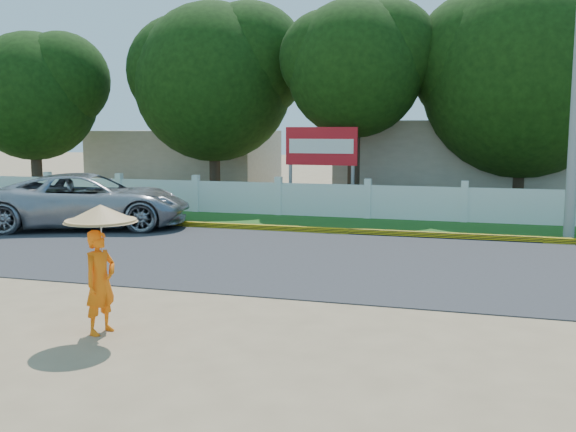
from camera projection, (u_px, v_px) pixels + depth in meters
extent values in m
plane|color=#9E8460|center=(252.00, 315.00, 10.04)|extent=(120.00, 120.00, 0.00)
cube|color=#38383A|center=(319.00, 259.00, 14.32)|extent=(60.00, 7.00, 0.02)
cube|color=#2D601E|center=(360.00, 225.00, 19.31)|extent=(60.00, 3.50, 0.03)
cube|color=yellow|center=(349.00, 231.00, 17.69)|extent=(40.00, 0.18, 0.16)
cube|color=silver|center=(368.00, 202.00, 20.62)|extent=(40.00, 0.10, 1.10)
cube|color=#B7AD99|center=(468.00, 161.00, 26.12)|extent=(10.00, 6.00, 3.20)
cube|color=#B7AD99|center=(187.00, 160.00, 30.69)|extent=(8.00, 5.00, 2.80)
imported|color=#9B9DA3|center=(89.00, 201.00, 18.72)|extent=(6.36, 4.56, 1.61)
imported|color=orange|center=(100.00, 282.00, 9.05)|extent=(0.46, 0.61, 1.48)
cylinder|color=#949499|center=(102.00, 242.00, 8.96)|extent=(0.02, 0.02, 0.96)
cone|color=tan|center=(101.00, 213.00, 8.90)|extent=(1.01, 1.01, 0.24)
cylinder|color=gray|center=(290.00, 183.00, 22.41)|extent=(0.12, 0.12, 2.00)
cylinder|color=gray|center=(353.00, 185.00, 21.80)|extent=(0.12, 0.12, 2.00)
cube|color=red|center=(321.00, 146.00, 21.93)|extent=(2.50, 0.12, 1.30)
cube|color=silver|center=(321.00, 146.00, 21.87)|extent=(2.25, 0.02, 0.49)
cylinder|color=#473828|center=(215.00, 164.00, 25.85)|extent=(0.44, 0.44, 2.99)
sphere|color=#173A0D|center=(214.00, 82.00, 25.42)|extent=(6.25, 6.25, 6.25)
cylinder|color=#473828|center=(519.00, 172.00, 22.90)|extent=(0.44, 0.44, 2.74)
sphere|color=#173A0D|center=(523.00, 77.00, 22.45)|extent=(7.10, 7.10, 7.10)
cylinder|color=#473828|center=(354.00, 158.00, 23.16)|extent=(0.44, 0.44, 3.66)
sphere|color=#173A0D|center=(355.00, 69.00, 22.73)|extent=(4.88, 4.88, 4.88)
cylinder|color=#473828|center=(37.00, 166.00, 26.35)|extent=(0.44, 0.44, 2.77)
sphere|color=#173A0D|center=(33.00, 96.00, 25.97)|extent=(5.16, 5.16, 5.16)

